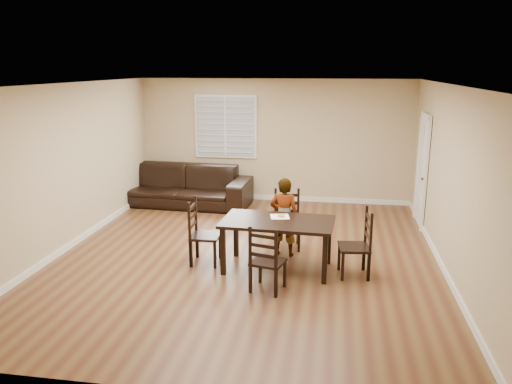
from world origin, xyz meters
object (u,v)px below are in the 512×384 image
(chair_far, at_px, (265,263))
(chair_left, at_px, (198,234))
(chair_near, at_px, (287,220))
(dining_table, at_px, (278,226))
(chair_right, at_px, (363,246))
(child, at_px, (284,217))
(donut, at_px, (281,215))
(sofa, at_px, (183,186))

(chair_far, relative_size, chair_left, 0.92)
(chair_near, xyz_separation_m, chair_left, (-1.27, -0.97, 0.02))
(dining_table, height_order, chair_far, chair_far)
(chair_near, relative_size, chair_far, 1.05)
(chair_far, height_order, chair_right, chair_right)
(chair_left, bearing_deg, child, -69.16)
(donut, bearing_deg, chair_near, 89.77)
(chair_far, height_order, child, child)
(chair_near, xyz_separation_m, donut, (-0.00, -0.85, 0.34))
(dining_table, height_order, chair_left, chair_left)
(chair_near, height_order, chair_far, chair_near)
(chair_near, bearing_deg, donut, -98.08)
(donut, height_order, sofa, sofa)
(chair_far, height_order, donut, chair_far)
(chair_left, bearing_deg, chair_near, -54.42)
(sofa, bearing_deg, dining_table, -49.78)
(child, bearing_deg, chair_near, -84.20)
(chair_far, bearing_deg, chair_left, -23.67)
(dining_table, height_order, sofa, sofa)
(chair_right, distance_m, sofa, 4.95)
(chair_near, bearing_deg, child, -98.04)
(dining_table, height_order, donut, donut)
(chair_left, bearing_deg, donut, -86.24)
(child, bearing_deg, chair_far, 92.01)
(sofa, bearing_deg, child, -43.72)
(chair_right, distance_m, donut, 1.27)
(chair_left, relative_size, sofa, 0.35)
(donut, distance_m, sofa, 3.96)
(donut, bearing_deg, chair_right, -10.67)
(sofa, bearing_deg, donut, -47.82)
(chair_near, bearing_deg, chair_right, -49.68)
(dining_table, relative_size, chair_left, 1.65)
(chair_far, bearing_deg, dining_table, -80.47)
(chair_left, xyz_separation_m, child, (1.27, 0.53, 0.17))
(chair_left, xyz_separation_m, chair_right, (2.48, -0.10, -0.01))
(child, bearing_deg, dining_table, 92.87)
(sofa, bearing_deg, chair_far, -56.71)
(dining_table, xyz_separation_m, chair_far, (-0.07, -0.85, -0.25))
(chair_left, height_order, donut, chair_left)
(chair_far, distance_m, sofa, 4.73)
(chair_right, bearing_deg, chair_near, -139.01)
(chair_near, height_order, chair_left, chair_left)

